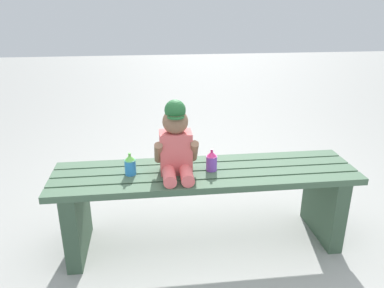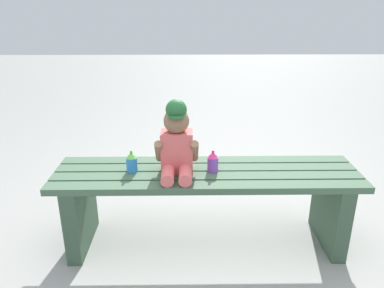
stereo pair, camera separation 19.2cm
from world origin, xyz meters
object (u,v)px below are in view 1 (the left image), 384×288
park_bench (205,194)px  child_figure (176,143)px  sippy_cup_left (130,164)px  sippy_cup_right (212,160)px

park_bench → child_figure: (-0.16, -0.01, 0.33)m
park_bench → child_figure: 0.36m
park_bench → child_figure: child_figure is taller
park_bench → sippy_cup_left: bearing=179.6°
sippy_cup_left → park_bench: bearing=-0.4°
park_bench → sippy_cup_right: size_ratio=13.53×
park_bench → sippy_cup_right: 0.21m
child_figure → sippy_cup_left: (-0.25, 0.01, -0.12)m
park_bench → sippy_cup_left: size_ratio=13.53×
park_bench → sippy_cup_right: bearing=5.4°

